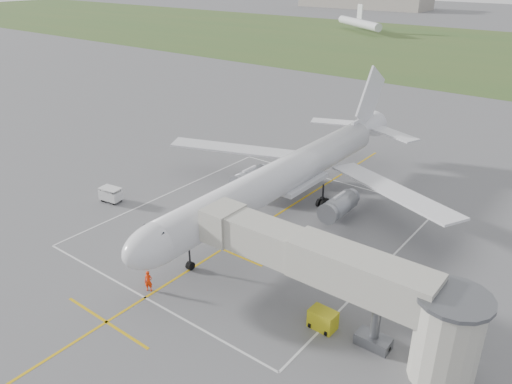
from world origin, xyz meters
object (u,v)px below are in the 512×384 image
Objects in this scene: jet_bridge at (350,282)px; baggage_cart at (111,195)px; ramp_worker_nose at (148,281)px; ramp_worker_wing at (249,191)px; gpu_unit at (323,320)px; airliner at (285,176)px.

baggage_cart is (-33.41, 3.65, -3.84)m from jet_bridge.
ramp_worker_wing is (-4.83, 20.16, -0.16)m from ramp_worker_nose.
jet_bridge is at bearing -13.36° from ramp_worker_nose.
baggage_cart is at bearing 119.50° from ramp_worker_nose.
ramp_worker_wing is (-19.29, 15.14, 0.02)m from gpu_unit.
baggage_cart is (-17.69, -10.60, -3.49)m from airliner.
gpu_unit is 31.92m from baggage_cart.
baggage_cart is at bearing 173.77° from jet_bridge.
ramp_worker_wing is at bearing 143.63° from gpu_unit.
ramp_worker_wing is at bearing 145.29° from jet_bridge.
airliner reaches higher than baggage_cart.
ramp_worker_nose reaches higher than baggage_cart.
baggage_cart is at bearing 174.20° from gpu_unit.
airliner reaches higher than ramp_worker_nose.
jet_bridge is 25.92m from ramp_worker_wing.
ramp_worker_nose is (-0.51, -19.82, -3.43)m from airliner.
ramp_worker_wing is (12.35, 10.94, -0.10)m from baggage_cart.
ramp_worker_wing reaches higher than gpu_unit.
baggage_cart reaches higher than ramp_worker_wing.
baggage_cart is at bearing 86.69° from ramp_worker_wing.
baggage_cart is 1.70× the size of ramp_worker_wing.
baggage_cart is at bearing -149.06° from airliner.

